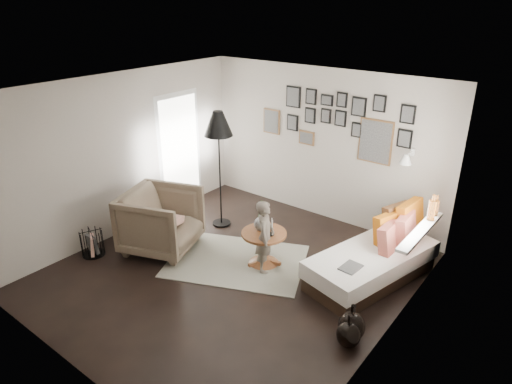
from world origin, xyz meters
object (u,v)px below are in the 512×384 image
Objects in this scene: vase at (260,221)px; child at (265,237)px; magazine_basket at (92,243)px; daybed at (375,257)px; pedestal_table at (264,249)px; armchair at (161,221)px; demijohn_large at (351,326)px; demijohn_small at (349,334)px; floor_lamp at (218,128)px.

child is (0.19, -0.15, -0.12)m from vase.
vase is 0.27m from child.
daybed is at bearing 29.71° from magazine_basket.
vase is at bearing 165.96° from pedestal_table.
vase is 1.57m from armchair.
demijohn_large is 0.12m from demijohn_small.
pedestal_table is 0.35m from child.
child reaches higher than magazine_basket.
daybed is at bearing 23.53° from vase.
daybed is at bearing 104.04° from demijohn_small.
pedestal_table is 0.31× the size of daybed.
daybed is at bearing -86.36° from armchair.
armchair is 3.31m from demijohn_small.
armchair is 2.24× the size of demijohn_large.
demijohn_large is 1.10× the size of demijohn_small.
vase is at bearing -86.11° from armchair.
armchair reaches higher than pedestal_table.
daybed is 1.53m from demijohn_small.
demijohn_large reaches higher than demijohn_small.
daybed is 1.06× the size of floor_lamp.
child is (2.32, 1.27, 0.34)m from magazine_basket.
floor_lamp reaches higher than demijohn_small.
demijohn_large is at bearing -21.24° from pedestal_table.
armchair is 2.47× the size of demijohn_small.
demijohn_large is (3.26, -0.07, -0.30)m from armchair.
floor_lamp is at bearing 158.19° from demijohn_large.
floor_lamp reaches higher than magazine_basket.
daybed is at bearing -86.48° from child.
daybed reaches higher than armchair.
armchair is at bearing -98.49° from floor_lamp.
floor_lamp reaches higher than pedestal_table.
pedestal_table is 0.43m from vase.
floor_lamp reaches higher than vase.
pedestal_table reaches higher than demijohn_large.
magazine_basket is 0.89× the size of demijohn_large.
daybed is 1.41m from demijohn_large.
daybed is (1.42, 0.67, 0.07)m from pedestal_table.
demijohn_large is at bearing -136.63° from child.
vase is 2.03m from demijohn_large.
child is (1.44, -0.68, -1.17)m from floor_lamp.
child is at bearing -134.11° from daybed.
pedestal_table is 1.57m from daybed.
magazine_basket is at bearing -114.30° from floor_lamp.
daybed is 3.20m from armchair.
magazine_basket is at bearing -169.82° from demijohn_large.
floor_lamp is 4.63× the size of demijohn_small.
vase reaches higher than magazine_basket.
child is (1.62, 0.49, 0.06)m from armchair.
pedestal_table is 1.53× the size of demijohn_small.
floor_lamp is at bearing 156.48° from demijohn_small.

